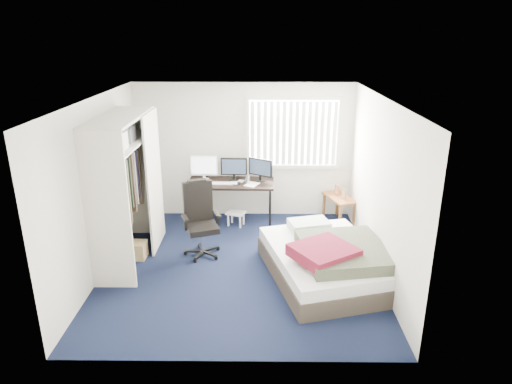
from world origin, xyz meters
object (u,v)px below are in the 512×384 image
object	(u,v)px
office_chair	(201,226)
nightstand	(339,200)
desk	(231,180)
bed	(328,260)

from	to	relation	value
office_chair	nightstand	xyz separation A→B (m)	(2.38, 1.26, -0.02)
desk	office_chair	size ratio (longest dim) A/B	1.32
desk	bed	size ratio (longest dim) A/B	0.68
bed	desk	bearing A→B (deg)	125.91
office_chair	nightstand	size ratio (longest dim) A/B	1.48
desk	bed	xyz separation A→B (m)	(1.50, -2.07, -0.51)
desk	office_chair	distance (m)	1.41
office_chair	bed	bearing A→B (deg)	-21.96
desk	office_chair	world-z (taller)	desk
desk	office_chair	bearing A→B (deg)	-107.14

